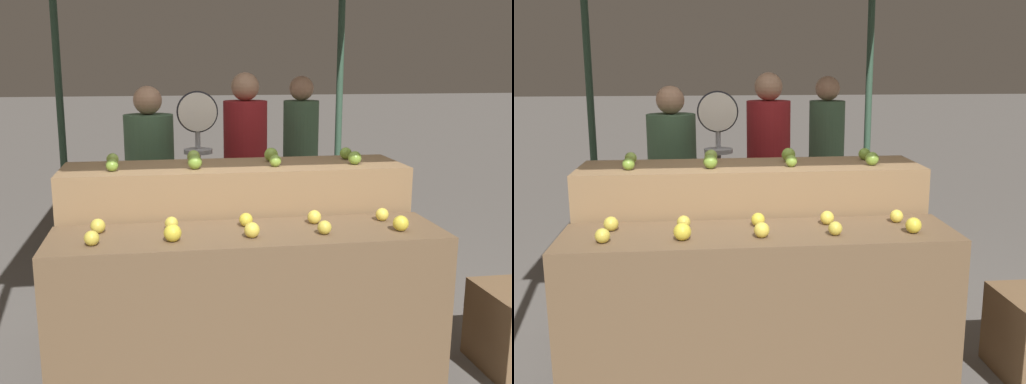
# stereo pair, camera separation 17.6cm
# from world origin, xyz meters

# --- Properties ---
(display_counter_front) EXTENTS (2.09, 0.55, 0.89)m
(display_counter_front) POSITION_xyz_m (0.00, 0.00, 0.44)
(display_counter_front) COLOR brown
(display_counter_front) RESTS_ON ground_plane
(display_counter_back) EXTENTS (2.09, 0.55, 1.15)m
(display_counter_back) POSITION_xyz_m (0.00, 0.60, 0.57)
(display_counter_back) COLOR olive
(display_counter_back) RESTS_ON ground_plane
(apple_front_0) EXTENTS (0.08, 0.08, 0.08)m
(apple_front_0) POSITION_xyz_m (-0.80, -0.11, 0.93)
(apple_front_0) COLOR gold
(apple_front_0) RESTS_ON display_counter_front
(apple_front_1) EXTENTS (0.09, 0.09, 0.09)m
(apple_front_1) POSITION_xyz_m (-0.40, -0.11, 0.93)
(apple_front_1) COLOR gold
(apple_front_1) RESTS_ON display_counter_front
(apple_front_2) EXTENTS (0.08, 0.08, 0.08)m
(apple_front_2) POSITION_xyz_m (0.00, -0.10, 0.93)
(apple_front_2) COLOR yellow
(apple_front_2) RESTS_ON display_counter_front
(apple_front_3) EXTENTS (0.07, 0.07, 0.07)m
(apple_front_3) POSITION_xyz_m (0.38, -0.10, 0.93)
(apple_front_3) COLOR gold
(apple_front_3) RESTS_ON display_counter_front
(apple_front_4) EXTENTS (0.08, 0.08, 0.08)m
(apple_front_4) POSITION_xyz_m (0.80, -0.11, 0.93)
(apple_front_4) COLOR gold
(apple_front_4) RESTS_ON display_counter_front
(apple_front_5) EXTENTS (0.08, 0.08, 0.08)m
(apple_front_5) POSITION_xyz_m (-0.79, 0.11, 0.93)
(apple_front_5) COLOR gold
(apple_front_5) RESTS_ON display_counter_front
(apple_front_6) EXTENTS (0.07, 0.07, 0.07)m
(apple_front_6) POSITION_xyz_m (-0.40, 0.11, 0.93)
(apple_front_6) COLOR gold
(apple_front_6) RESTS_ON display_counter_front
(apple_front_7) EXTENTS (0.08, 0.08, 0.08)m
(apple_front_7) POSITION_xyz_m (0.00, 0.11, 0.93)
(apple_front_7) COLOR gold
(apple_front_7) RESTS_ON display_counter_front
(apple_front_8) EXTENTS (0.08, 0.08, 0.08)m
(apple_front_8) POSITION_xyz_m (0.38, 0.11, 0.93)
(apple_front_8) COLOR yellow
(apple_front_8) RESTS_ON display_counter_front
(apple_front_9) EXTENTS (0.07, 0.07, 0.07)m
(apple_front_9) POSITION_xyz_m (0.78, 0.11, 0.93)
(apple_front_9) COLOR yellow
(apple_front_9) RESTS_ON display_counter_front
(apple_back_0) EXTENTS (0.07, 0.07, 0.07)m
(apple_back_0) POSITION_xyz_m (-0.73, 0.49, 1.18)
(apple_back_0) COLOR #7AA338
(apple_back_0) RESTS_ON display_counter_back
(apple_back_1) EXTENTS (0.08, 0.08, 0.08)m
(apple_back_1) POSITION_xyz_m (-0.25, 0.49, 1.19)
(apple_back_1) COLOR #7AA338
(apple_back_1) RESTS_ON display_counter_back
(apple_back_2) EXTENTS (0.07, 0.07, 0.07)m
(apple_back_2) POSITION_xyz_m (0.24, 0.50, 1.18)
(apple_back_2) COLOR #84AD3D
(apple_back_2) RESTS_ON display_counter_back
(apple_back_3) EXTENTS (0.08, 0.08, 0.08)m
(apple_back_3) POSITION_xyz_m (0.74, 0.50, 1.19)
(apple_back_3) COLOR #7AA338
(apple_back_3) RESTS_ON display_counter_back
(apple_back_4) EXTENTS (0.07, 0.07, 0.07)m
(apple_back_4) POSITION_xyz_m (-0.74, 0.71, 1.19)
(apple_back_4) COLOR #8EB247
(apple_back_4) RESTS_ON display_counter_back
(apple_back_5) EXTENTS (0.08, 0.08, 0.08)m
(apple_back_5) POSITION_xyz_m (-0.25, 0.71, 1.19)
(apple_back_5) COLOR #8EB247
(apple_back_5) RESTS_ON display_counter_back
(apple_back_6) EXTENTS (0.09, 0.09, 0.09)m
(apple_back_6) POSITION_xyz_m (0.25, 0.70, 1.19)
(apple_back_6) COLOR #84AD3D
(apple_back_6) RESTS_ON display_counter_back
(apple_back_7) EXTENTS (0.08, 0.08, 0.08)m
(apple_back_7) POSITION_xyz_m (0.74, 0.71, 1.19)
(apple_back_7) COLOR #7AA338
(apple_back_7) RESTS_ON display_counter_back
(produce_scale) EXTENTS (0.29, 0.20, 1.58)m
(produce_scale) POSITION_xyz_m (-0.19, 1.15, 1.15)
(produce_scale) COLOR #99999E
(produce_scale) RESTS_ON ground_plane
(person_vendor_at_scale) EXTENTS (0.48, 0.48, 1.60)m
(person_vendor_at_scale) POSITION_xyz_m (-0.53, 1.48, 0.92)
(person_vendor_at_scale) COLOR #2D2D38
(person_vendor_at_scale) RESTS_ON ground_plane
(person_customer_left) EXTENTS (0.45, 0.45, 1.69)m
(person_customer_left) POSITION_xyz_m (0.22, 1.70, 0.98)
(person_customer_left) COLOR #2D2D38
(person_customer_left) RESTS_ON ground_plane
(person_customer_right) EXTENTS (0.33, 0.33, 1.65)m
(person_customer_right) POSITION_xyz_m (0.80, 2.23, 0.96)
(person_customer_right) COLOR #2D2D38
(person_customer_right) RESTS_ON ground_plane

